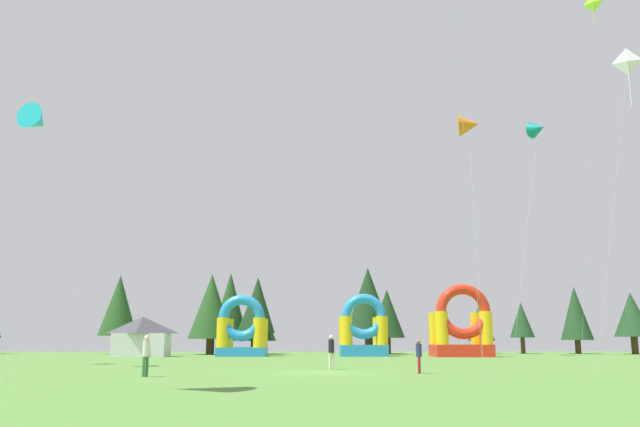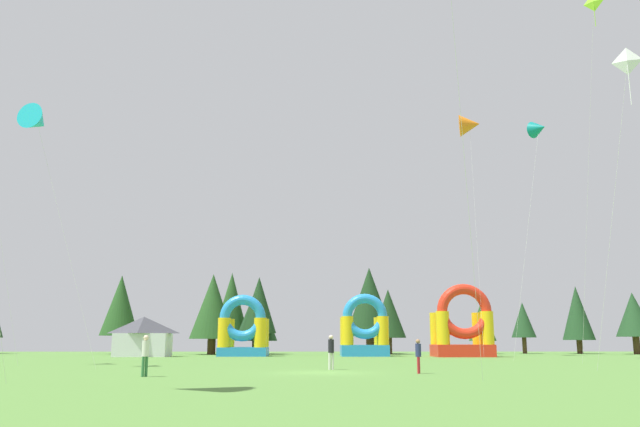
# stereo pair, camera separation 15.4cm
# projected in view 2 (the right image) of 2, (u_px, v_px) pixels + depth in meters

# --- Properties ---
(ground_plane) EXTENTS (120.00, 120.00, 0.00)m
(ground_plane) POSITION_uv_depth(u_px,v_px,m) (321.00, 373.00, 31.72)
(ground_plane) COLOR #548438
(kite_orange_delta) EXTENTS (2.68, 7.78, 25.20)m
(kite_orange_delta) POSITION_uv_depth(u_px,v_px,m) (470.00, 125.00, 67.65)
(kite_orange_delta) COLOR orange
(kite_orange_delta) RESTS_ON ground_plane
(kite_white_diamond) EXTENTS (1.86, 3.93, 16.26)m
(kite_white_diamond) POSITION_uv_depth(u_px,v_px,m) (627.00, 64.00, 33.03)
(kite_white_diamond) COLOR white
(kite_white_diamond) RESTS_ON ground_plane
(kite_lime_diamond) EXTENTS (0.84, 6.04, 24.66)m
(kite_lime_diamond) POSITION_uv_depth(u_px,v_px,m) (593.00, 7.00, 43.47)
(kite_lime_diamond) COLOR #8CD826
(kite_lime_diamond) RESTS_ON ground_plane
(kite_cyan_delta) EXTENTS (6.06, 2.05, 16.04)m
(kite_cyan_delta) POSITION_uv_depth(u_px,v_px,m) (37.00, 121.00, 40.04)
(kite_cyan_delta) COLOR #19B7CC
(kite_cyan_delta) RESTS_ON ground_plane
(kite_teal_delta) EXTENTS (5.24, 3.39, 21.13)m
(kite_teal_delta) POSITION_uv_depth(u_px,v_px,m) (539.00, 128.00, 57.51)
(kite_teal_delta) COLOR #0C7F7A
(kite_teal_delta) RESTS_ON ground_plane
(person_far_side) EXTENTS (0.44, 0.44, 1.80)m
(person_far_side) POSITION_uv_depth(u_px,v_px,m) (145.00, 352.00, 28.34)
(person_far_side) COLOR #33723F
(person_far_side) RESTS_ON ground_plane
(person_near_camera) EXTENTS (0.40, 0.40, 1.87)m
(person_near_camera) POSITION_uv_depth(u_px,v_px,m) (331.00, 349.00, 35.06)
(person_near_camera) COLOR silver
(person_near_camera) RESTS_ON ground_plane
(person_left_edge) EXTENTS (0.36, 0.36, 1.63)m
(person_left_edge) POSITION_uv_depth(u_px,v_px,m) (418.00, 353.00, 30.98)
(person_left_edge) COLOR #B21E26
(person_left_edge) RESTS_ON ground_plane
(inflatable_red_slide) EXTENTS (4.87, 4.56, 6.07)m
(inflatable_red_slide) POSITION_uv_depth(u_px,v_px,m) (243.00, 334.00, 64.44)
(inflatable_red_slide) COLOR #268CD8
(inflatable_red_slide) RESTS_ON ground_plane
(inflatable_blue_arch) EXTENTS (5.54, 4.51, 6.96)m
(inflatable_blue_arch) POSITION_uv_depth(u_px,v_px,m) (463.00, 331.00, 62.22)
(inflatable_blue_arch) COLOR red
(inflatable_blue_arch) RESTS_ON ground_plane
(inflatable_orange_dome) EXTENTS (4.72, 4.26, 6.16)m
(inflatable_orange_dome) POSITION_uv_depth(u_px,v_px,m) (364.00, 334.00, 64.39)
(inflatable_orange_dome) COLOR #268CD8
(inflatable_orange_dome) RESTS_ON ground_plane
(festival_tent) EXTENTS (5.14, 3.26, 3.87)m
(festival_tent) POSITION_uv_depth(u_px,v_px,m) (143.00, 337.00, 62.85)
(festival_tent) COLOR silver
(festival_tent) RESTS_ON ground_plane
(tree_row_1) EXTENTS (4.48, 4.48, 9.21)m
(tree_row_1) POSITION_uv_depth(u_px,v_px,m) (120.00, 305.00, 75.70)
(tree_row_1) COLOR #4C331E
(tree_row_1) RESTS_ON ground_plane
(tree_row_2) EXTENTS (5.09, 5.09, 9.09)m
(tree_row_2) POSITION_uv_depth(u_px,v_px,m) (213.00, 306.00, 73.08)
(tree_row_2) COLOR #4C331E
(tree_row_2) RESTS_ON ground_plane
(tree_row_3) EXTENTS (4.03, 4.03, 9.70)m
(tree_row_3) POSITION_uv_depth(u_px,v_px,m) (232.00, 303.00, 77.57)
(tree_row_3) COLOR #4C331E
(tree_row_3) RESTS_ON ground_plane
(tree_row_4) EXTENTS (5.03, 5.03, 7.95)m
(tree_row_4) POSITION_uv_depth(u_px,v_px,m) (257.00, 313.00, 75.84)
(tree_row_4) COLOR #4C331E
(tree_row_4) RESTS_ON ground_plane
(tree_row_5) EXTENTS (4.06, 4.06, 8.78)m
(tree_row_5) POSITION_uv_depth(u_px,v_px,m) (259.00, 305.00, 73.33)
(tree_row_5) COLOR #4C331E
(tree_row_5) RESTS_ON ground_plane
(tree_row_6) EXTENTS (5.40, 5.40, 10.37)m
(tree_row_6) POSITION_uv_depth(u_px,v_px,m) (369.00, 299.00, 78.00)
(tree_row_6) COLOR #4C331E
(tree_row_6) RESTS_ON ground_plane
(tree_row_7) EXTENTS (3.97, 3.97, 7.39)m
(tree_row_7) POSITION_uv_depth(u_px,v_px,m) (388.00, 314.00, 73.73)
(tree_row_7) COLOR #4C331E
(tree_row_7) RESTS_ON ground_plane
(tree_row_8) EXTENTS (3.24, 3.24, 6.13)m
(tree_row_8) POSITION_uv_depth(u_px,v_px,m) (482.00, 321.00, 76.60)
(tree_row_8) COLOR #4C331E
(tree_row_8) RESTS_ON ground_plane
(tree_row_9) EXTENTS (2.92, 2.92, 6.14)m
(tree_row_9) POSITION_uv_depth(u_px,v_px,m) (523.00, 320.00, 77.71)
(tree_row_9) COLOR #4C331E
(tree_row_9) RESTS_ON ground_plane
(tree_row_10) EXTENTS (3.72, 3.72, 8.00)m
(tree_row_10) POSITION_uv_depth(u_px,v_px,m) (577.00, 313.00, 76.74)
(tree_row_10) COLOR #4C331E
(tree_row_10) RESTS_ON ground_plane
(tree_row_11) EXTENTS (4.19, 4.19, 7.06)m
(tree_row_11) POSITION_uv_depth(u_px,v_px,m) (634.00, 315.00, 73.91)
(tree_row_11) COLOR #4C331E
(tree_row_11) RESTS_ON ground_plane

